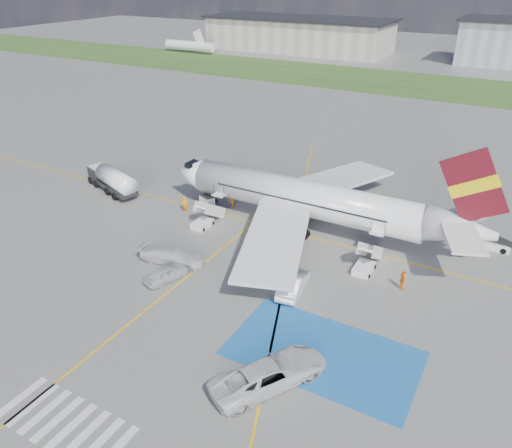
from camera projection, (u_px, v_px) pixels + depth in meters
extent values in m
plane|color=#60605E|center=(237.00, 288.00, 44.72)|extent=(400.00, 400.00, 0.00)
cube|color=#2D4C1E|center=(445.00, 87.00, 118.11)|extent=(400.00, 30.00, 0.01)
cube|color=gold|center=(294.00, 233.00, 53.99)|extent=(120.00, 0.20, 0.01)
cube|color=gold|center=(116.00, 334.00, 39.17)|extent=(0.20, 60.00, 0.01)
cube|color=gold|center=(294.00, 233.00, 53.99)|extent=(20.71, 56.45, 0.01)
cube|color=#1B5BA3|center=(323.00, 353.00, 37.27)|extent=(14.00, 8.00, 0.01)
cube|color=silver|center=(21.00, 398.00, 33.43)|extent=(0.60, 4.00, 0.01)
cube|color=silver|center=(33.00, 405.00, 32.90)|extent=(0.60, 4.00, 0.01)
cube|color=silver|center=(45.00, 412.00, 32.38)|extent=(0.60, 4.00, 0.01)
cube|color=silver|center=(58.00, 419.00, 31.86)|extent=(0.60, 4.00, 0.01)
cube|color=silver|center=(71.00, 427.00, 31.33)|extent=(0.60, 4.00, 0.01)
cube|color=silver|center=(85.00, 434.00, 30.81)|extent=(0.60, 4.00, 0.01)
cube|color=silver|center=(99.00, 443.00, 30.29)|extent=(0.60, 4.00, 0.01)
cube|color=gray|center=(299.00, 35.00, 166.81)|extent=(60.00, 22.00, 10.00)
cylinder|color=silver|center=(303.00, 198.00, 53.96)|extent=(26.00, 3.90, 3.90)
cone|color=silver|center=(191.00, 172.00, 60.50)|extent=(4.00, 3.90, 3.90)
cube|color=black|center=(194.00, 165.00, 59.76)|extent=(1.67, 1.90, 0.82)
cone|color=silver|center=(461.00, 229.00, 46.72)|extent=(6.50, 3.90, 3.90)
cube|color=silver|center=(275.00, 238.00, 47.24)|extent=(9.86, 15.95, 1.40)
cube|color=silver|center=(340.00, 179.00, 60.37)|extent=(9.86, 15.95, 1.40)
cylinder|color=#38383A|center=(280.00, 236.00, 50.56)|extent=(3.40, 2.10, 2.10)
cylinder|color=#38383A|center=(322.00, 196.00, 59.21)|extent=(3.40, 2.10, 2.10)
cube|color=#540E17|center=(474.00, 186.00, 44.55)|extent=(6.62, 0.30, 7.45)
cube|color=yellow|center=(474.00, 186.00, 44.55)|extent=(4.36, 0.40, 3.08)
cube|color=silver|center=(464.00, 238.00, 43.66)|extent=(4.73, 5.95, 0.49)
cube|color=silver|center=(475.00, 211.00, 48.60)|extent=(4.73, 5.95, 0.49)
cube|color=black|center=(296.00, 201.00, 52.29)|extent=(19.50, 0.04, 0.18)
cube|color=black|center=(311.00, 188.00, 55.32)|extent=(19.50, 0.04, 0.18)
cube|color=silver|center=(210.00, 210.00, 55.80)|extent=(1.40, 3.73, 2.32)
cube|color=silver|center=(219.00, 195.00, 56.78)|extent=(1.40, 1.00, 0.12)
cylinder|color=black|center=(214.00, 189.00, 56.83)|extent=(0.06, 0.06, 1.10)
cylinder|color=black|center=(224.00, 192.00, 56.22)|extent=(0.06, 0.06, 1.10)
cube|color=silver|center=(202.00, 224.00, 55.07)|extent=(1.60, 2.40, 0.70)
cube|color=silver|center=(370.00, 251.00, 47.74)|extent=(1.40, 3.73, 2.32)
cube|color=silver|center=(377.00, 233.00, 48.72)|extent=(1.40, 1.00, 0.12)
cylinder|color=black|center=(371.00, 226.00, 48.77)|extent=(0.06, 0.06, 1.10)
cylinder|color=black|center=(385.00, 230.00, 48.16)|extent=(0.06, 0.06, 1.10)
cube|color=silver|center=(364.00, 269.00, 47.01)|extent=(1.60, 2.40, 0.70)
cube|color=black|center=(100.00, 175.00, 65.78)|extent=(2.93, 2.93, 2.30)
cylinder|color=silver|center=(116.00, 179.00, 62.25)|extent=(7.18, 4.43, 2.30)
cube|color=black|center=(117.00, 188.00, 62.78)|extent=(7.18, 4.43, 0.50)
cube|color=silver|center=(207.00, 201.00, 59.37)|extent=(2.02, 1.59, 1.24)
cube|color=black|center=(207.00, 196.00, 59.07)|extent=(1.91, 1.47, 0.11)
cube|color=silver|center=(485.00, 243.00, 51.29)|extent=(4.84, 1.63, 0.81)
cube|color=black|center=(499.00, 239.00, 50.43)|extent=(3.16, 1.22, 0.90)
imported|color=silver|center=(166.00, 273.00, 45.61)|extent=(2.87, 4.60, 1.46)
imported|color=silver|center=(293.00, 283.00, 43.92)|extent=(2.59, 5.38, 1.70)
imported|color=silver|center=(270.00, 370.00, 34.01)|extent=(5.84, 7.13, 2.44)
imported|color=silver|center=(172.00, 254.00, 48.19)|extent=(5.22, 2.89, 1.93)
imported|color=orange|center=(185.00, 204.00, 58.14)|extent=(0.83, 0.70, 1.95)
imported|color=orange|center=(231.00, 201.00, 59.21)|extent=(1.05, 1.07, 1.74)
imported|color=orange|center=(403.00, 280.00, 44.23)|extent=(0.96, 1.21, 1.93)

